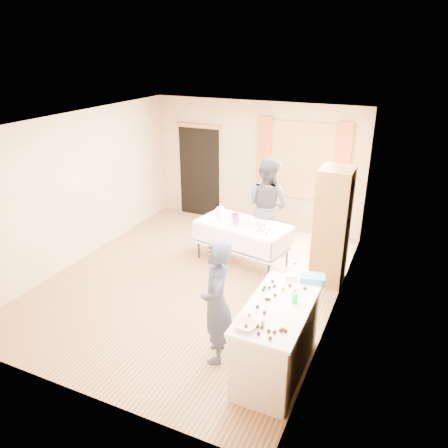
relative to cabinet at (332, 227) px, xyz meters
The scene contains 29 objects.
floor 2.40m from the cabinet, 155.03° to the right, with size 4.50×5.50×0.02m, color #9E7047.
ceiling 2.75m from the cabinet, 155.03° to the right, with size 4.50×5.50×0.02m, color white.
wall_back 2.73m from the cabinet, 137.35° to the left, with size 4.50×0.02×2.60m, color tan.
wall_front 4.20m from the cabinet, 118.36° to the right, with size 4.50×0.02×2.60m, color tan.
wall_left 4.36m from the cabinet, 167.70° to the right, with size 0.02×5.50×2.60m, color tan.
wall_right 1.02m from the cabinet, 73.76° to the right, with size 0.02×5.50×2.60m, color tan.
window_frame 2.12m from the cabinet, 118.90° to the left, with size 1.32×0.06×1.52m, color olive.
window_pane 2.11m from the cabinet, 119.11° to the left, with size 1.20×0.02×1.40m, color white.
curtain_left 2.54m from the cabinet, 135.44° to the left, with size 0.28×0.06×1.65m, color #9B4A22.
curtain_right 1.84m from the cabinet, 96.87° to the left, with size 0.28×0.06×1.65m, color #9B4A22.
doorway 3.75m from the cabinet, 151.27° to the left, with size 0.95×0.04×2.00m, color black.
door_lintel 3.89m from the cabinet, 151.68° to the left, with size 1.05×0.06×0.08m, color olive.
cabinet is the anchor object (origin of this frame).
counter 2.46m from the cabinet, 92.38° to the right, with size 0.70×1.47×0.91m.
party_table 1.61m from the cabinet, behind, with size 1.73×1.10×0.75m.
chair 1.97m from the cabinet, 143.94° to the left, with size 0.47×0.47×0.99m.
girl 2.62m from the cabinet, 108.94° to the right, with size 0.56×0.67×1.58m, color #262D4B.
woman 1.47m from the cabinet, 153.26° to the left, with size 1.03×0.90×1.79m, color black.
soda_can 2.28m from the cabinet, 88.82° to the right, with size 0.07×0.07×0.12m, color #08A137.
mixing_bowl 2.97m from the cabinet, 95.54° to the right, with size 0.24×0.24×0.06m, color white.
foam_block 1.81m from the cabinet, 94.43° to the right, with size 0.15×0.10×0.08m, color white.
blue_basket 1.72m from the cabinet, 86.23° to the right, with size 0.30×0.20×0.08m, color #298FD6.
pitcher 1.97m from the cabinet, behind, with size 0.11×0.11×0.22m, color silver.
cup_red 1.73m from the cabinet, behind, with size 0.15×0.15×0.11m, color red.
cup_rainbow 1.61m from the cabinet, behind, with size 0.16×0.16×0.12m, color red.
small_bowl 1.23m from the cabinet, behind, with size 0.26×0.26×0.06m, color white.
pastry_tray 1.11m from the cabinet, 169.72° to the right, with size 0.28×0.20×0.02m, color white.
bottle 2.11m from the cabinet, behind, with size 0.09×0.09×0.17m, color white.
cake_balls 2.52m from the cabinet, 93.35° to the right, with size 0.53×1.12×0.04m.
Camera 1 is at (3.06, -5.55, 3.65)m, focal length 35.00 mm.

